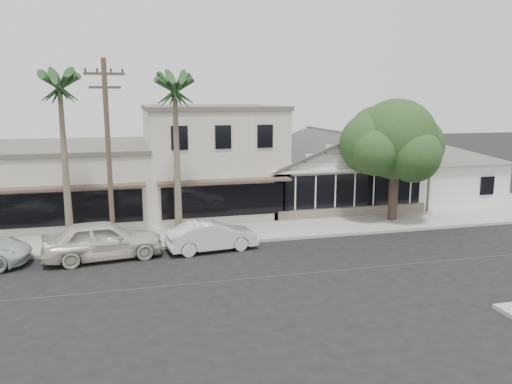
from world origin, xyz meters
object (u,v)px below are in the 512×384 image
object	(u,v)px
utility_pole	(108,152)
car_0	(103,240)
shade_tree	(393,141)
car_1	(212,236)

from	to	relation	value
utility_pole	car_0	size ratio (longest dim) A/B	1.70
utility_pole	shade_tree	size ratio (longest dim) A/B	1.25
car_1	shade_tree	size ratio (longest dim) A/B	0.60
shade_tree	utility_pole	bearing A→B (deg)	-172.54
utility_pole	car_1	bearing A→B (deg)	-12.29
car_0	utility_pole	bearing A→B (deg)	-28.31
car_0	car_1	xyz separation A→B (m)	(5.00, 0.06, -0.18)
car_1	shade_tree	xyz separation A→B (m)	(11.18, 3.06, 4.03)
car_1	shade_tree	world-z (taller)	shade_tree
car_1	car_0	bearing A→B (deg)	83.38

